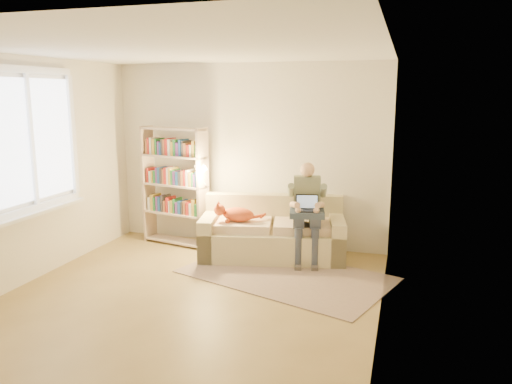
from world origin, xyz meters
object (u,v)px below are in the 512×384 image
(person, at_px, (307,206))
(laptop, at_px, (302,206))
(cat, at_px, (238,214))
(bookshelf, at_px, (175,180))
(sofa, at_px, (273,236))

(person, relative_size, laptop, 3.87)
(cat, relative_size, bookshelf, 0.36)
(sofa, xyz_separation_m, laptop, (0.43, -0.16, 0.47))
(person, bearing_deg, sofa, 161.98)
(sofa, distance_m, bookshelf, 1.65)
(cat, relative_size, laptop, 1.85)
(cat, bearing_deg, sofa, 14.77)
(person, relative_size, cat, 2.09)
(person, height_order, bookshelf, bookshelf)
(sofa, distance_m, laptop, 0.66)
(sofa, height_order, laptop, laptop)
(sofa, bearing_deg, person, -18.02)
(cat, height_order, bookshelf, bookshelf)
(person, distance_m, laptop, 0.12)
(laptop, xyz_separation_m, bookshelf, (-1.94, 0.32, 0.18))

